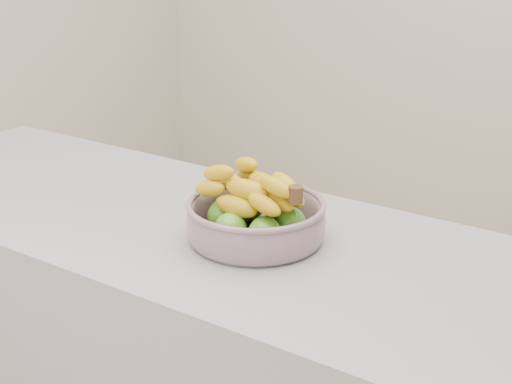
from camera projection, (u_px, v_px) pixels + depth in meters
fruit_bowl at (256, 217)px, 1.39m from camera, size 0.27×0.27×0.14m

